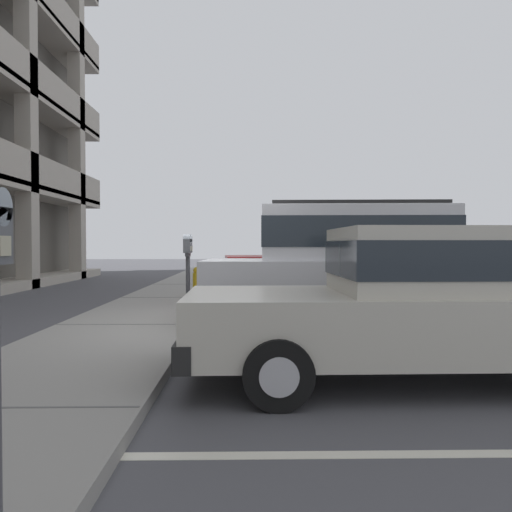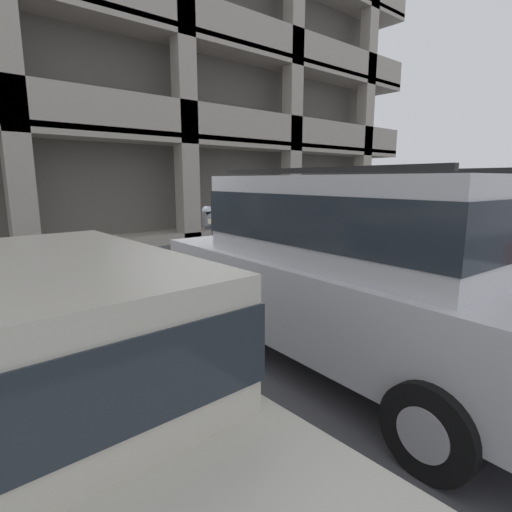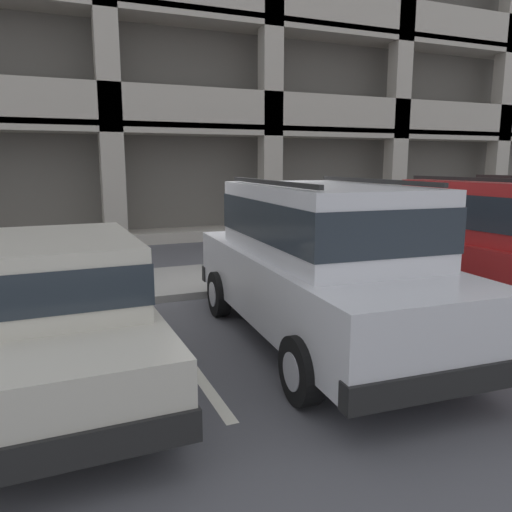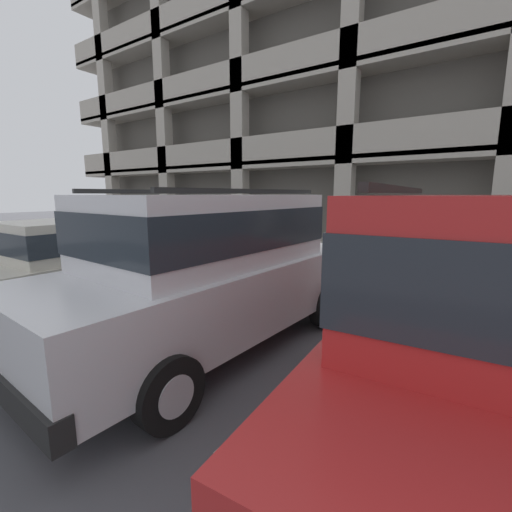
% 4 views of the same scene
% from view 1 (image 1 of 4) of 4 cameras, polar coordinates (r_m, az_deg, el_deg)
% --- Properties ---
extents(ground_plane, '(80.00, 80.00, 0.10)m').
position_cam_1_polar(ground_plane, '(7.98, -5.45, -8.98)').
color(ground_plane, '#4C4C51').
extents(sidewalk, '(40.00, 2.20, 0.12)m').
position_cam_1_polar(sidewalk, '(8.17, -14.67, -8.00)').
color(sidewalk, gray).
rests_on(sidewalk, ground_plane).
extents(parking_stall_lines, '(12.45, 4.80, 0.01)m').
position_cam_1_polar(parking_stall_lines, '(9.51, 3.78, -7.00)').
color(parking_stall_lines, silver).
rests_on(parking_stall_lines, ground_plane).
extents(silver_suv, '(2.20, 4.88, 2.03)m').
position_cam_1_polar(silver_suv, '(8.18, 10.91, -0.73)').
color(silver_suv, silver).
rests_on(silver_suv, ground_plane).
extents(red_sedan, '(1.89, 4.51, 1.54)m').
position_cam_1_polar(red_sedan, '(5.26, 18.17, -4.80)').
color(red_sedan, beige).
rests_on(red_sedan, ground_plane).
extents(dark_hatchback, '(2.25, 4.90, 2.03)m').
position_cam_1_polar(dark_hatchback, '(11.16, 8.83, -0.19)').
color(dark_hatchback, red).
rests_on(dark_hatchback, ground_plane).
extents(parking_meter_near, '(0.35, 0.12, 1.42)m').
position_cam_1_polar(parking_meter_near, '(8.14, -7.79, -0.10)').
color(parking_meter_near, '#47474C').
rests_on(parking_meter_near, sidewalk).
extents(fire_hydrant, '(0.30, 0.30, 0.70)m').
position_cam_1_polar(fire_hydrant, '(12.58, -6.76, -2.86)').
color(fire_hydrant, gold).
rests_on(fire_hydrant, sidewalk).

